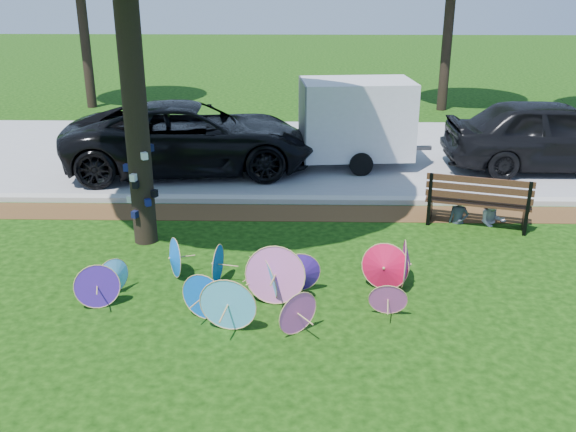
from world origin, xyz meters
name	(u,v)px	position (x,y,z in m)	size (l,w,h in m)	color
ground	(252,319)	(0.00, 0.00, 0.00)	(90.00, 90.00, 0.00)	black
mulch_strip	(268,213)	(0.00, 4.50, 0.01)	(90.00, 1.00, 0.01)	#472D16
curb	(269,200)	(0.00, 5.20, 0.06)	(90.00, 0.30, 0.12)	#B7B5AD
street	(276,153)	(0.00, 9.35, 0.01)	(90.00, 8.00, 0.01)	gray
parasol_pile	(266,279)	(0.19, 0.59, 0.38)	(5.38, 2.39, 0.97)	#56BCF5
black_van	(191,137)	(-2.12, 7.60, 0.89)	(2.94, 6.37, 1.77)	black
dark_pickup	(552,135)	(7.20, 7.90, 0.93)	(2.19, 5.44, 1.85)	black
cargo_trailer	(356,118)	(2.16, 8.14, 1.28)	(2.81, 1.78, 2.57)	silver
park_bench	(478,199)	(4.34, 3.96, 0.55)	(2.11, 0.80, 1.10)	black
person_left	(460,198)	(3.99, 4.01, 0.56)	(0.41, 0.27, 1.12)	#3A424F
person_right	(495,197)	(4.69, 4.01, 0.58)	(0.57, 0.44, 1.17)	silver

